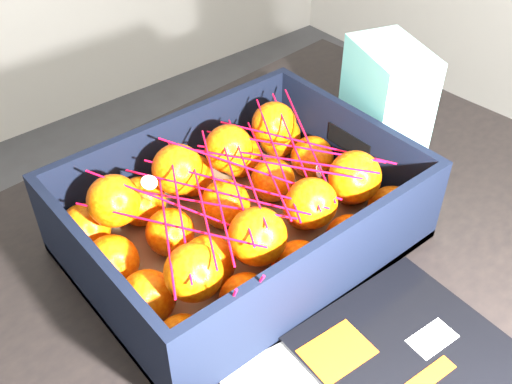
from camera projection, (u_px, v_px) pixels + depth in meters
table at (250, 337)px, 0.82m from camera, size 1.26×0.89×0.75m
produce_crate at (242, 221)px, 0.79m from camera, size 0.42×0.32×0.13m
clementine_heap at (239, 209)px, 0.78m from camera, size 0.40×0.30×0.12m
mesh_net at (241, 181)px, 0.74m from camera, size 0.35×0.28×0.09m
retail_carton at (385, 108)px, 0.90m from camera, size 0.13×0.15×0.20m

